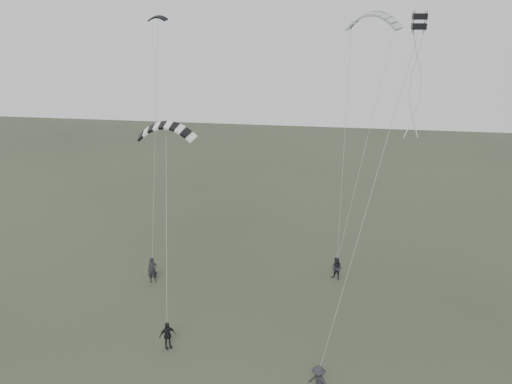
% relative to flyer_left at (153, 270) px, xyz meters
% --- Properties ---
extents(ground, '(140.00, 140.00, 0.00)m').
position_rel_flyer_left_xyz_m(ground, '(5.91, -5.34, -0.88)').
color(ground, '#2D3825').
rests_on(ground, ground).
extents(flyer_left, '(0.76, 0.68, 1.75)m').
position_rel_flyer_left_xyz_m(flyer_left, '(0.00, 0.00, 0.00)').
color(flyer_left, black).
rests_on(flyer_left, ground).
extents(flyer_right, '(0.96, 0.89, 1.58)m').
position_rel_flyer_left_xyz_m(flyer_right, '(12.14, 2.83, -0.09)').
color(flyer_right, black).
rests_on(flyer_right, ground).
extents(flyer_center, '(0.91, 0.87, 1.52)m').
position_rel_flyer_left_xyz_m(flyer_center, '(3.69, -6.95, -0.12)').
color(flyer_center, black).
rests_on(flyer_center, ground).
extents(flyer_far, '(1.24, 1.18, 1.69)m').
position_rel_flyer_left_xyz_m(flyer_far, '(11.81, -9.32, -0.03)').
color(flyer_far, '#242429').
rests_on(flyer_far, ground).
extents(kite_dark_small, '(1.50, 0.81, 0.60)m').
position_rel_flyer_left_xyz_m(kite_dark_small, '(-1.16, 6.25, 16.35)').
color(kite_dark_small, black).
rests_on(kite_dark_small, flyer_left).
extents(kite_pale_large, '(3.93, 2.54, 1.72)m').
position_rel_flyer_left_xyz_m(kite_pale_large, '(13.56, 7.29, 16.45)').
color(kite_pale_large, '#A5A7AA').
rests_on(kite_pale_large, flyer_right).
extents(kite_striped, '(3.39, 1.36, 1.47)m').
position_rel_flyer_left_xyz_m(kite_striped, '(2.21, -1.86, 10.18)').
color(kite_striped, black).
rests_on(kite_striped, flyer_center).
extents(kite_box, '(0.66, 0.71, 0.76)m').
position_rel_flyer_left_xyz_m(kite_box, '(15.45, -3.03, 15.66)').
color(kite_box, black).
rests_on(kite_box, flyer_far).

